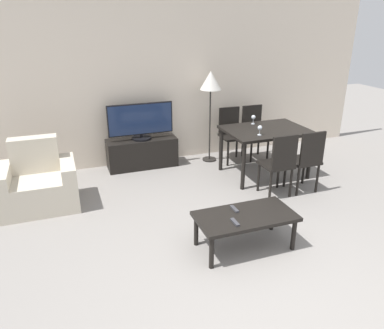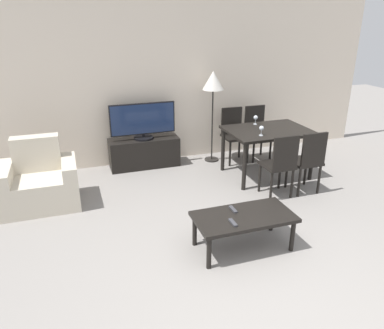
{
  "view_description": "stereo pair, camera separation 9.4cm",
  "coord_description": "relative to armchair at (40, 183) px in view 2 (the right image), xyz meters",
  "views": [
    {
      "loc": [
        -1.63,
        -2.09,
        2.38
      ],
      "look_at": [
        -0.16,
        1.96,
        0.65
      ],
      "focal_mm": 35.0,
      "sensor_mm": 36.0,
      "label": 1
    },
    {
      "loc": [
        -1.54,
        -2.12,
        2.38
      ],
      "look_at": [
        -0.16,
        1.96,
        0.65
      ],
      "focal_mm": 35.0,
      "sensor_mm": 36.0,
      "label": 2
    }
  ],
  "objects": [
    {
      "name": "ground_plane",
      "position": [
        2.01,
        -2.78,
        -0.31
      ],
      "size": [
        18.0,
        18.0,
        0.0
      ],
      "primitive_type": "plane",
      "color": "gray"
    },
    {
      "name": "wall_back",
      "position": [
        2.01,
        1.17,
        1.04
      ],
      "size": [
        7.7,
        0.06,
        2.7
      ],
      "color": "beige",
      "rests_on": "ground_plane"
    },
    {
      "name": "armchair",
      "position": [
        0.0,
        0.0,
        0.0
      ],
      "size": [
        0.97,
        0.72,
        0.89
      ],
      "color": "beige",
      "rests_on": "ground_plane"
    },
    {
      "name": "tv_stand",
      "position": [
        1.59,
        0.91,
        -0.07
      ],
      "size": [
        1.14,
        0.39,
        0.49
      ],
      "color": "black",
      "rests_on": "ground_plane"
    },
    {
      "name": "tv",
      "position": [
        1.59,
        0.91,
        0.48
      ],
      "size": [
        1.06,
        0.32,
        0.59
      ],
      "color": "black",
      "rests_on": "tv_stand"
    },
    {
      "name": "coffee_table",
      "position": [
        2.11,
        -1.78,
        0.05
      ],
      "size": [
        1.07,
        0.55,
        0.4
      ],
      "color": "black",
      "rests_on": "ground_plane"
    },
    {
      "name": "dining_table",
      "position": [
        3.33,
        -0.06,
        0.35
      ],
      "size": [
        1.26,
        0.9,
        0.75
      ],
      "color": "black",
      "rests_on": "ground_plane"
    },
    {
      "name": "dining_chair_near",
      "position": [
        3.11,
        -0.82,
        0.21
      ],
      "size": [
        0.4,
        0.4,
        0.92
      ],
      "color": "black",
      "rests_on": "ground_plane"
    },
    {
      "name": "dining_chair_far",
      "position": [
        3.55,
        0.7,
        0.21
      ],
      "size": [
        0.4,
        0.4,
        0.92
      ],
      "color": "black",
      "rests_on": "ground_plane"
    },
    {
      "name": "dining_chair_near_right",
      "position": [
        3.55,
        -0.82,
        0.21
      ],
      "size": [
        0.4,
        0.4,
        0.92
      ],
      "color": "black",
      "rests_on": "ground_plane"
    },
    {
      "name": "dining_chair_far_left",
      "position": [
        3.11,
        0.7,
        0.21
      ],
      "size": [
        0.4,
        0.4,
        0.92
      ],
      "color": "black",
      "rests_on": "ground_plane"
    },
    {
      "name": "floor_lamp",
      "position": [
        2.76,
        0.81,
        1.02
      ],
      "size": [
        0.35,
        0.35,
        1.54
      ],
      "color": "black",
      "rests_on": "ground_plane"
    },
    {
      "name": "remote_primary",
      "position": [
        1.93,
        -1.9,
        0.1
      ],
      "size": [
        0.04,
        0.15,
        0.02
      ],
      "color": "#38383D",
      "rests_on": "coffee_table"
    },
    {
      "name": "remote_secondary",
      "position": [
        2.04,
        -1.64,
        0.1
      ],
      "size": [
        0.04,
        0.15,
        0.02
      ],
      "color": "#38383D",
      "rests_on": "coffee_table"
    },
    {
      "name": "wine_glass_left",
      "position": [
        3.08,
        -0.3,
        0.54
      ],
      "size": [
        0.07,
        0.07,
        0.15
      ],
      "color": "silver",
      "rests_on": "dining_table"
    },
    {
      "name": "wine_glass_center",
      "position": [
        3.28,
        0.26,
        0.54
      ],
      "size": [
        0.07,
        0.07,
        0.15
      ],
      "color": "silver",
      "rests_on": "dining_table"
    }
  ]
}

